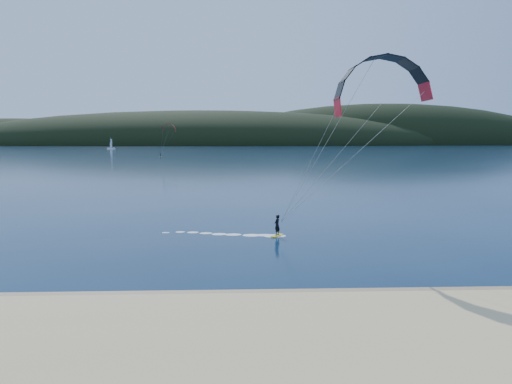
# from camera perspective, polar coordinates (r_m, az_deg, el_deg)

# --- Properties ---
(ground) EXTENTS (1800.00, 1800.00, 0.00)m
(ground) POSITION_cam_1_polar(r_m,az_deg,el_deg) (20.14, -8.52, -17.72)
(ground) COLOR #071A36
(ground) RESTS_ON ground
(wet_sand) EXTENTS (220.00, 2.50, 0.10)m
(wet_sand) POSITION_cam_1_polar(r_m,az_deg,el_deg) (24.27, -7.33, -13.25)
(wet_sand) COLOR #927A55
(wet_sand) RESTS_ON ground
(headland) EXTENTS (1200.00, 310.00, 140.00)m
(headland) POSITION_cam_1_polar(r_m,az_deg,el_deg) (763.57, -2.30, 5.97)
(headland) COLOR black
(headland) RESTS_ON ground
(kitesurfer_near) EXTENTS (22.36, 6.19, 13.76)m
(kitesurfer_near) POSITION_cam_1_polar(r_m,az_deg,el_deg) (36.83, 14.87, 10.14)
(kitesurfer_near) COLOR yellow
(kitesurfer_near) RESTS_ON ground
(kitesurfer_far) EXTENTS (8.95, 5.40, 14.64)m
(kitesurfer_far) POSITION_cam_1_polar(r_m,az_deg,el_deg) (224.93, -10.97, 7.58)
(kitesurfer_far) COLOR yellow
(kitesurfer_far) RESTS_ON ground
(sailboat) EXTENTS (7.70, 4.80, 10.72)m
(sailboat) POSITION_cam_1_polar(r_m,az_deg,el_deg) (432.43, -17.84, 5.29)
(sailboat) COLOR white
(sailboat) RESTS_ON ground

